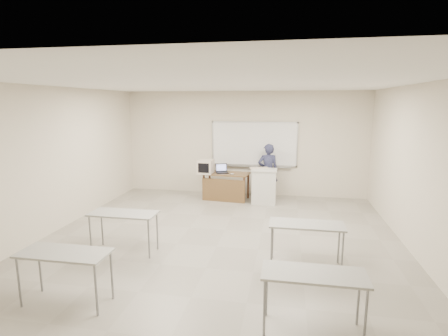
% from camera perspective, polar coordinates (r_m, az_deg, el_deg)
% --- Properties ---
extents(floor, '(7.00, 8.00, 0.01)m').
position_cam_1_polar(floor, '(6.73, -1.21, -12.74)').
color(floor, gray).
rests_on(floor, ground).
extents(whiteboard, '(2.48, 0.10, 1.31)m').
position_cam_1_polar(whiteboard, '(10.14, 4.93, 3.84)').
color(whiteboard, white).
rests_on(whiteboard, floor).
extents(student_desks, '(4.40, 2.20, 0.73)m').
position_cam_1_polar(student_desks, '(5.26, -4.24, -11.67)').
color(student_desks, gray).
rests_on(student_desks, floor).
extents(instructor_desk, '(1.26, 0.63, 0.75)m').
position_cam_1_polar(instructor_desk, '(9.64, 0.25, -2.29)').
color(instructor_desk, brown).
rests_on(instructor_desk, floor).
extents(podium, '(0.67, 0.49, 0.93)m').
position_cam_1_polar(podium, '(9.40, 6.54, -2.98)').
color(podium, beige).
rests_on(podium, floor).
extents(crt_monitor, '(0.40, 0.45, 0.38)m').
position_cam_1_polar(crt_monitor, '(9.65, -2.99, 0.22)').
color(crt_monitor, '#C3B2A0').
rests_on(crt_monitor, instructor_desk).
extents(laptop, '(0.33, 0.30, 0.24)m').
position_cam_1_polar(laptop, '(9.70, -0.21, -0.45)').
color(laptop, black).
rests_on(laptop, instructor_desk).
extents(mouse, '(0.11, 0.08, 0.04)m').
position_cam_1_polar(mouse, '(9.46, 1.34, -0.97)').
color(mouse, '#B5B7BE').
rests_on(mouse, instructor_desk).
extents(keyboard, '(0.52, 0.29, 0.03)m').
position_cam_1_polar(keyboard, '(9.39, 5.72, 0.01)').
color(keyboard, '#C3B2A0').
rests_on(keyboard, podium).
extents(presenter, '(0.63, 0.48, 1.56)m').
position_cam_1_polar(presenter, '(9.85, 7.17, -0.53)').
color(presenter, black).
rests_on(presenter, floor).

